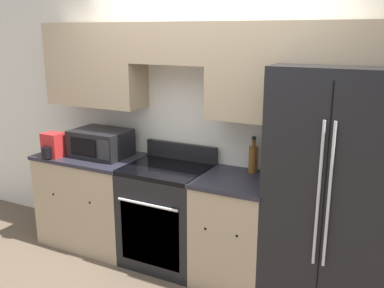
{
  "coord_description": "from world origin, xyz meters",
  "views": [
    {
      "loc": [
        1.62,
        -2.85,
        2.13
      ],
      "look_at": [
        -0.0,
        0.31,
        1.19
      ],
      "focal_mm": 40.0,
      "sensor_mm": 36.0,
      "label": 1
    }
  ],
  "objects": [
    {
      "name": "microwave",
      "position": [
        -1.02,
        0.34,
        1.07
      ],
      "size": [
        0.54,
        0.41,
        0.26
      ],
      "color": "black",
      "rests_on": "lower_cabinets_left"
    },
    {
      "name": "ground_plane",
      "position": [
        0.0,
        0.0,
        0.0
      ],
      "size": [
        12.0,
        12.0,
        0.0
      ],
      "primitive_type": "plane",
      "color": "brown"
    },
    {
      "name": "oven_range",
      "position": [
        -0.26,
        0.31,
        0.47
      ],
      "size": [
        0.74,
        0.65,
        1.1
      ],
      "color": "black",
      "rests_on": "ground_plane"
    },
    {
      "name": "wall_back",
      "position": [
        0.01,
        0.59,
        1.5
      ],
      "size": [
        8.0,
        0.39,
        2.6
      ],
      "color": "silver",
      "rests_on": "ground_plane"
    },
    {
      "name": "bottle",
      "position": [
        0.48,
        0.54,
        1.06
      ],
      "size": [
        0.08,
        0.08,
        0.32
      ],
      "color": "brown",
      "rests_on": "lower_cabinets_right"
    },
    {
      "name": "refrigerator",
      "position": [
        1.18,
        0.38,
        0.95
      ],
      "size": [
        0.92,
        0.8,
        1.9
      ],
      "color": "black",
      "rests_on": "ground_plane"
    },
    {
      "name": "coffee_maker",
      "position": [
        -1.41,
        0.09,
        1.05
      ],
      "size": [
        0.18,
        0.22,
        0.24
      ],
      "color": "#B22323",
      "rests_on": "lower_cabinets_left"
    },
    {
      "name": "lower_cabinets_right",
      "position": [
        0.42,
        0.31,
        0.47
      ],
      "size": [
        0.63,
        0.64,
        0.94
      ],
      "color": "tan",
      "rests_on": "ground_plane"
    },
    {
      "name": "lower_cabinets_left",
      "position": [
        -1.14,
        0.31,
        0.47
      ],
      "size": [
        1.03,
        0.64,
        0.94
      ],
      "color": "tan",
      "rests_on": "ground_plane"
    }
  ]
}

